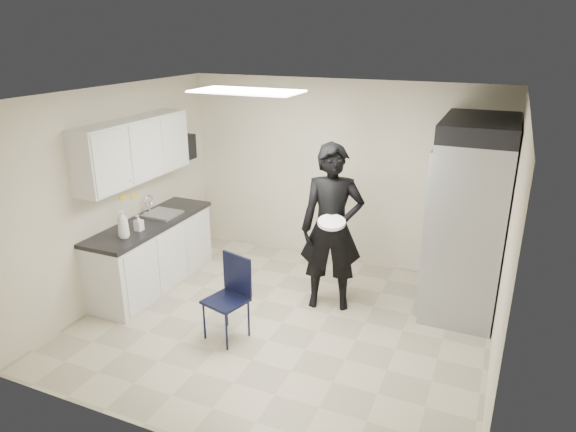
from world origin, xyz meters
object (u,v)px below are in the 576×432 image
at_px(lower_counter, 153,255).
at_px(folding_chair, 226,301).
at_px(man_tuxedo, 332,228).
at_px(commercial_fridge, 468,225).

relative_size(lower_counter, folding_chair, 2.10).
height_order(lower_counter, man_tuxedo, man_tuxedo).
relative_size(commercial_fridge, man_tuxedo, 1.04).
xyz_separation_m(lower_counter, commercial_fridge, (3.78, 1.07, 0.62)).
bearing_deg(lower_counter, man_tuxedo, 10.60).
distance_m(lower_counter, commercial_fridge, 3.98).
xyz_separation_m(folding_chair, man_tuxedo, (0.80, 1.14, 0.56)).
bearing_deg(man_tuxedo, lower_counter, 173.68).
height_order(commercial_fridge, folding_chair, commercial_fridge).
relative_size(lower_counter, commercial_fridge, 0.90).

